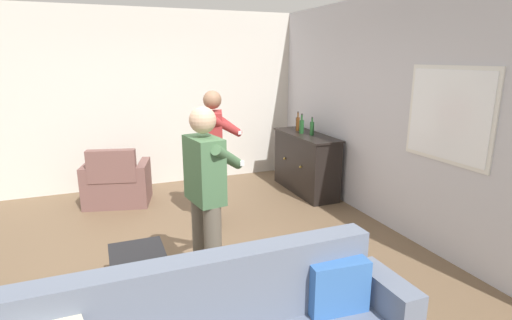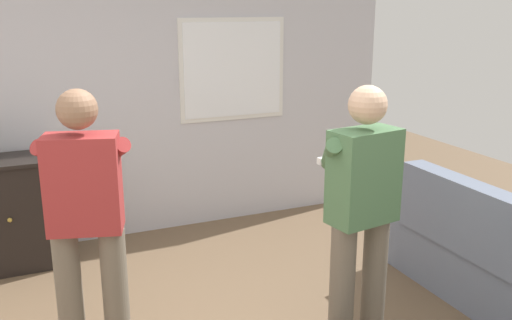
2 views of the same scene
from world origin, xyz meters
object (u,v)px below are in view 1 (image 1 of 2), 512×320
object	(u,v)px
ottoman	(138,269)
person_standing_left	(215,152)
armchair	(117,185)
bottle_wine_green	(298,123)
bottle_spirits_clear	(302,126)
person_standing_right	(206,194)
sideboard_cabinet	(306,163)
bottle_liquor_amber	(312,128)

from	to	relation	value
ottoman	person_standing_left	xyz separation A→B (m)	(-1.16, 1.08, 0.75)
armchair	bottle_wine_green	world-z (taller)	bottle_wine_green
bottle_wine_green	bottle_spirits_clear	distance (m)	0.24
person_standing_right	armchair	bearing A→B (deg)	-167.02
sideboard_cabinet	ottoman	distance (m)	3.32
armchair	person_standing_right	bearing A→B (deg)	12.98
bottle_spirits_clear	person_standing_left	size ratio (longest dim) A/B	0.18
sideboard_cabinet	ottoman	bearing A→B (deg)	-55.92
ottoman	person_standing_right	xyz separation A→B (m)	(0.33, 0.58, 0.75)
sideboard_cabinet	ottoman	size ratio (longest dim) A/B	2.90
sideboard_cabinet	bottle_spirits_clear	distance (m)	0.58
person_standing_left	sideboard_cabinet	bearing A→B (deg)	112.75
bottle_spirits_clear	person_standing_right	bearing A→B (deg)	-43.10
armchair	ottoman	xyz separation A→B (m)	(2.36, 0.04, -0.11)
bottle_wine_green	bottle_spirits_clear	world-z (taller)	bottle_wine_green
armchair	bottle_spirits_clear	size ratio (longest dim) A/B	3.31
armchair	person_standing_left	xyz separation A→B (m)	(1.20, 1.12, 0.65)
ottoman	bottle_liquor_amber	bearing A→B (deg)	122.13
sideboard_cabinet	person_standing_right	distance (m)	3.11
bottle_liquor_amber	person_standing_right	xyz separation A→B (m)	(2.07, -2.19, -0.09)
bottle_wine_green	bottle_liquor_amber	size ratio (longest dim) A/B	1.11
bottle_wine_green	bottle_liquor_amber	distance (m)	0.42
armchair	bottle_spirits_clear	xyz separation A→B (m)	(0.43, 2.73, 0.75)
bottle_wine_green	bottle_spirits_clear	bearing A→B (deg)	-13.43
person_standing_right	bottle_wine_green	bearing A→B (deg)	138.94
bottle_wine_green	person_standing_right	world-z (taller)	person_standing_right
sideboard_cabinet	person_standing_left	distance (m)	1.86
armchair	bottle_liquor_amber	xyz separation A→B (m)	(0.62, 2.81, 0.74)
sideboard_cabinet	bottle_spirits_clear	world-z (taller)	bottle_spirits_clear
ottoman	armchair	bearing A→B (deg)	-178.94
bottle_wine_green	sideboard_cabinet	bearing A→B (deg)	-1.26
ottoman	bottle_spirits_clear	bearing A→B (deg)	125.59
bottle_wine_green	person_standing_right	xyz separation A→B (m)	(2.49, -2.17, -0.10)
sideboard_cabinet	bottle_wine_green	world-z (taller)	bottle_wine_green
armchair	bottle_wine_green	distance (m)	2.89
bottle_wine_green	bottle_liquor_amber	world-z (taller)	bottle_wine_green
ottoman	person_standing_left	distance (m)	1.75
bottle_liquor_amber	sideboard_cabinet	bearing A→B (deg)	-167.59
sideboard_cabinet	ottoman	xyz separation A→B (m)	(1.85, -2.74, -0.28)
bottle_liquor_amber	ottoman	bearing A→B (deg)	-57.87
bottle_wine_green	ottoman	xyz separation A→B (m)	(2.16, -2.74, -0.85)
sideboard_cabinet	bottle_liquor_amber	distance (m)	0.58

